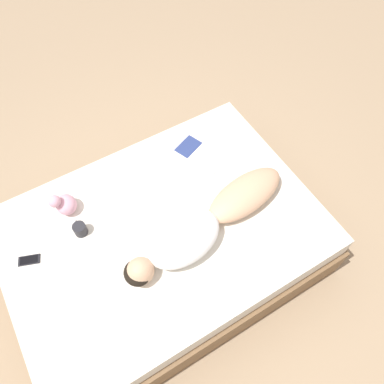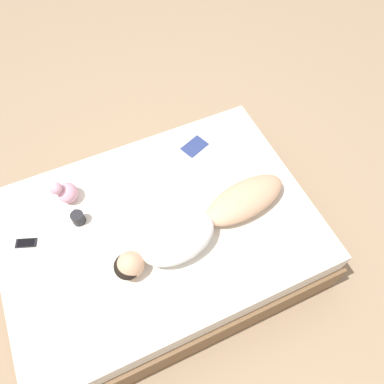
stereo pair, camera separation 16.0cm
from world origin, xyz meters
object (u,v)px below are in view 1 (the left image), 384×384
Objects in this scene: coffee_mug at (80,229)px; cell_phone at (29,260)px; person at (204,224)px; open_magazine at (198,153)px.

cell_phone is at bearing 92.68° from coffee_mug.
person reaches higher than cell_phone.
coffee_mug is (0.42, 0.73, -0.05)m from person.
coffee_mug is 0.38m from cell_phone.
open_magazine is at bearing -80.58° from coffee_mug.
person is 8.71× the size of cell_phone.
coffee_mug reaches higher than cell_phone.
coffee_mug is at bearing 51.84° from person.
open_magazine is 3.20× the size of cell_phone.
person reaches higher than coffee_mug.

